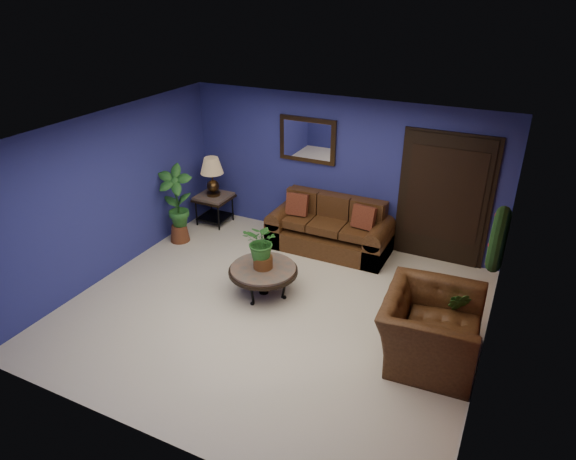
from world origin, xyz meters
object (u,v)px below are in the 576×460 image
at_px(end_table, 214,202).
at_px(armchair, 430,329).
at_px(coffee_table, 263,271).
at_px(sofa, 331,232).
at_px(table_lamp, 212,172).
at_px(side_chair, 353,224).

distance_m(end_table, armchair, 4.92).
distance_m(coffee_table, armchair, 2.50).
bearing_deg(sofa, table_lamp, -179.35).
bearing_deg(table_lamp, sofa, 0.65).
xyz_separation_m(sofa, table_lamp, (-2.33, -0.03, 0.72)).
bearing_deg(side_chair, end_table, -177.71).
height_order(coffee_table, side_chair, side_chair).
bearing_deg(side_chair, table_lamp, -177.71).
bearing_deg(sofa, armchair, -45.02).
height_order(coffee_table, end_table, end_table).
bearing_deg(sofa, side_chair, 6.03).
xyz_separation_m(sofa, coffee_table, (-0.35, -1.75, 0.07)).
relative_size(coffee_table, side_chair, 1.13).
bearing_deg(armchair, table_lamp, 61.21).
bearing_deg(table_lamp, coffee_table, -41.11).
xyz_separation_m(sofa, armchair, (2.12, -2.12, 0.12)).
bearing_deg(coffee_table, side_chair, 67.92).
relative_size(coffee_table, table_lamp, 1.44).
bearing_deg(end_table, sofa, 0.65).
relative_size(sofa, coffee_table, 2.02).
bearing_deg(armchair, side_chair, 35.41).
xyz_separation_m(end_table, armchair, (4.45, -2.10, -0.01)).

